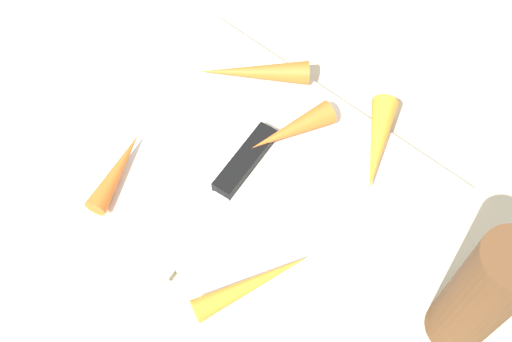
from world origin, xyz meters
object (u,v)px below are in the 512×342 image
(carrot_shortest, at_px, (117,171))
(carrot_longest, at_px, (253,72))
(knife, at_px, (241,167))
(carrot_long, at_px, (253,283))
(carrot_short, at_px, (294,132))
(cutting_board, at_px, (256,174))
(carrot_medium, at_px, (378,144))
(pepper_grinder, at_px, (483,293))

(carrot_shortest, bearing_deg, carrot_longest, -26.07)
(knife, xyz_separation_m, carrot_long, (0.09, -0.09, 0.01))
(carrot_short, bearing_deg, carrot_shortest, -14.63)
(carrot_shortest, distance_m, carrot_long, 0.18)
(carrot_longest, relative_size, carrot_long, 1.05)
(cutting_board, relative_size, carrot_medium, 3.30)
(carrot_long, xyz_separation_m, pepper_grinder, (0.16, 0.10, 0.06))
(carrot_short, xyz_separation_m, carrot_shortest, (-0.11, -0.15, -0.00))
(cutting_board, xyz_separation_m, carrot_medium, (0.08, 0.10, 0.02))
(carrot_short, xyz_separation_m, pepper_grinder, (0.24, -0.05, 0.06))
(carrot_shortest, bearing_deg, carrot_long, -109.29)
(carrot_short, bearing_deg, carrot_long, 46.68)
(knife, xyz_separation_m, carrot_longest, (-0.07, 0.10, 0.01))
(carrot_medium, relative_size, carrot_short, 1.16)
(knife, relative_size, carrot_longest, 1.64)
(cutting_board, distance_m, knife, 0.02)
(carrot_short, relative_size, pepper_grinder, 0.57)
(knife, height_order, pepper_grinder, pepper_grinder)
(carrot_longest, height_order, carrot_shortest, carrot_longest)
(carrot_long, height_order, pepper_grinder, pepper_grinder)
(knife, height_order, carrot_shortest, carrot_shortest)
(carrot_medium, height_order, carrot_short, carrot_medium)
(cutting_board, bearing_deg, knife, -142.59)
(carrot_short, bearing_deg, carrot_medium, 140.31)
(knife, bearing_deg, cutting_board, 119.78)
(carrot_longest, relative_size, pepper_grinder, 0.74)
(carrot_longest, bearing_deg, cutting_board, 92.40)
(pepper_grinder, bearing_deg, cutting_board, -178.90)
(cutting_board, relative_size, pepper_grinder, 2.17)
(carrot_medium, distance_m, carrot_long, 0.20)
(carrot_short, distance_m, pepper_grinder, 0.25)
(carrot_longest, distance_m, carrot_long, 0.24)
(pepper_grinder, bearing_deg, carrot_long, -147.85)
(carrot_longest, bearing_deg, carrot_short, 119.56)
(carrot_medium, xyz_separation_m, carrot_shortest, (-0.18, -0.20, -0.00))
(carrot_longest, xyz_separation_m, pepper_grinder, (0.32, -0.08, 0.06))
(knife, xyz_separation_m, pepper_grinder, (0.25, 0.01, 0.07))
(pepper_grinder, bearing_deg, knife, -176.84)
(carrot_shortest, height_order, carrot_long, same)
(knife, bearing_deg, carrot_long, 39.29)
(pepper_grinder, bearing_deg, carrot_shortest, -163.50)
(knife, distance_m, carrot_shortest, 0.12)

